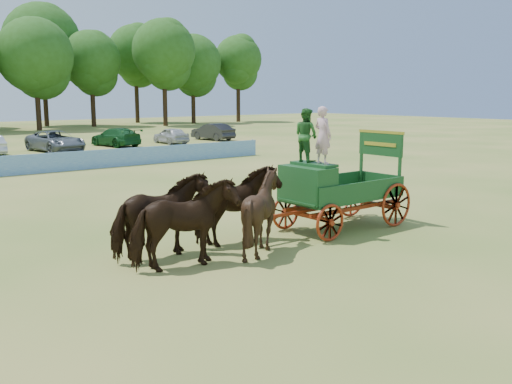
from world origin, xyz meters
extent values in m
plane|color=tan|center=(0.00, 0.00, 0.00)|extent=(160.00, 160.00, 0.00)
imported|color=black|center=(-5.65, -1.28, 1.09)|extent=(2.70, 1.49, 2.18)
imported|color=black|center=(-5.65, -0.18, 1.09)|extent=(2.63, 1.30, 2.18)
imported|color=black|center=(-3.25, -1.28, 1.09)|extent=(2.20, 2.02, 2.18)
imported|color=black|center=(-3.25, -0.18, 1.09)|extent=(2.67, 1.40, 2.18)
cube|color=#9F2E0F|center=(-1.05, -0.73, 0.60)|extent=(0.12, 2.00, 0.12)
cube|color=#9F2E0F|center=(1.95, -0.73, 0.60)|extent=(0.12, 2.00, 0.12)
cube|color=#9F2E0F|center=(0.45, -1.28, 0.72)|extent=(3.80, 0.10, 0.12)
cube|color=#9F2E0F|center=(0.45, -0.18, 0.72)|extent=(3.80, 0.10, 0.12)
cube|color=#9F2E0F|center=(-1.95, -0.73, 0.75)|extent=(2.80, 0.09, 0.09)
cube|color=#194B25|center=(0.45, -0.73, 1.00)|extent=(3.80, 1.80, 0.10)
cube|color=#194B25|center=(0.45, -1.61, 1.30)|extent=(3.80, 0.06, 0.55)
cube|color=#194B25|center=(0.45, 0.15, 1.30)|extent=(3.80, 0.06, 0.55)
cube|color=#194B25|center=(2.33, -0.73, 1.30)|extent=(0.06, 1.80, 0.55)
cube|color=#194B25|center=(-1.05, -0.73, 1.55)|extent=(0.85, 1.70, 1.05)
cube|color=#194B25|center=(-0.80, -0.73, 2.12)|extent=(0.55, 1.50, 0.08)
cube|color=#194B25|center=(-1.43, -0.73, 1.35)|extent=(0.10, 1.60, 0.65)
cube|color=#194B25|center=(-1.25, -0.73, 1.05)|extent=(0.55, 1.60, 0.06)
cube|color=#194B25|center=(2.25, -1.53, 1.95)|extent=(0.08, 0.08, 1.80)
cube|color=#194B25|center=(2.25, 0.07, 1.95)|extent=(0.08, 0.08, 1.80)
cube|color=#194B25|center=(2.25, -0.73, 2.55)|extent=(0.07, 1.75, 0.75)
cube|color=gold|center=(2.25, -0.73, 2.95)|extent=(0.08, 1.80, 0.09)
cube|color=gold|center=(2.21, -0.73, 2.55)|extent=(0.02, 1.30, 0.12)
torus|color=#9F2E0F|center=(-1.05, -1.68, 0.55)|extent=(1.09, 0.09, 1.09)
torus|color=#9F2E0F|center=(-1.05, 0.22, 0.55)|extent=(1.09, 0.09, 1.09)
torus|color=#9F2E0F|center=(1.95, -1.68, 0.70)|extent=(1.39, 0.09, 1.39)
torus|color=#9F2E0F|center=(1.95, 0.22, 0.70)|extent=(1.39, 0.09, 1.39)
imported|color=#D8A5B2|center=(-0.80, -1.08, 2.99)|extent=(0.40, 0.61, 1.67)
imported|color=#246024|center=(-0.80, -0.38, 2.96)|extent=(0.61, 0.78, 1.60)
cube|color=blue|center=(-1.00, 18.00, 0.53)|extent=(26.00, 0.08, 1.05)
imported|color=slate|center=(2.10, 29.11, 0.77)|extent=(3.17, 5.77, 1.53)
imported|color=#144C1E|center=(7.40, 30.30, 0.74)|extent=(2.72, 5.34, 1.48)
imported|color=#B2B2B7|center=(12.18, 29.72, 0.69)|extent=(1.74, 4.11, 1.39)
imported|color=#262628|center=(17.15, 30.65, 0.76)|extent=(2.07, 4.74, 1.51)
cylinder|color=#382314|center=(9.45, 55.03, 2.32)|extent=(0.60, 0.60, 4.64)
sphere|color=#244E14|center=(9.45, 55.03, 8.56)|extent=(8.57, 8.57, 8.57)
cylinder|color=#382314|center=(17.63, 58.62, 2.30)|extent=(0.60, 0.60, 4.60)
sphere|color=#244E14|center=(17.63, 58.62, 8.48)|extent=(7.55, 7.55, 7.55)
cylinder|color=#382314|center=(25.78, 54.30, 2.65)|extent=(0.60, 0.60, 5.30)
sphere|color=#244E14|center=(25.78, 54.30, 9.77)|extent=(8.27, 8.27, 8.27)
cylinder|color=#382314|center=(32.36, 57.67, 2.33)|extent=(0.60, 0.60, 4.66)
sphere|color=#244E14|center=(32.36, 57.67, 8.58)|extent=(8.11, 8.11, 8.11)
cylinder|color=#382314|center=(40.17, 57.26, 2.54)|extent=(0.60, 0.60, 5.08)
sphere|color=#244E14|center=(40.17, 57.26, 9.35)|extent=(7.09, 7.09, 7.09)
cylinder|color=#382314|center=(13.22, 63.55, 2.95)|extent=(0.60, 0.60, 5.91)
sphere|color=#244E14|center=(13.22, 63.55, 10.88)|extent=(9.85, 9.85, 9.85)
cylinder|color=#382314|center=(26.79, 64.24, 2.77)|extent=(0.60, 0.60, 5.54)
sphere|color=#244E14|center=(26.79, 64.24, 10.20)|extent=(7.87, 7.87, 7.87)
camera|label=1|loc=(-12.63, -12.71, 4.17)|focal=40.00mm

